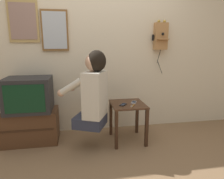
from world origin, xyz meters
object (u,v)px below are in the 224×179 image
object	(u,v)px
person	(93,91)
television	(29,95)
cell_phone_held	(123,105)
toothbrush	(133,106)
framed_picture	(23,21)
wall_mirror	(55,30)
cell_phone_spare	(134,102)
wall_phone_antique	(161,36)

from	to	relation	value
person	television	distance (m)	0.89
cell_phone_held	television	bearing A→B (deg)	-154.28
toothbrush	framed_picture	bearing A→B (deg)	7.27
cell_phone_held	person	bearing A→B (deg)	-132.25
framed_picture	toothbrush	world-z (taller)	framed_picture
framed_picture	wall_mirror	size ratio (longest dim) A/B	0.99
framed_picture	cell_phone_spare	bearing A→B (deg)	-16.88
wall_phone_antique	toothbrush	world-z (taller)	wall_phone_antique
person	television	xyz separation A→B (m)	(-0.83, 0.31, -0.09)
wall_phone_antique	framed_picture	bearing A→B (deg)	178.74
person	framed_picture	bearing A→B (deg)	79.33
wall_phone_antique	cell_phone_spare	xyz separation A→B (m)	(-0.51, -0.40, -0.91)
wall_phone_antique	wall_mirror	world-z (taller)	wall_mirror
person	cell_phone_spare	distance (m)	0.64
framed_picture	cell_phone_held	size ratio (longest dim) A/B	4.12
person	toothbrush	xyz separation A→B (m)	(0.51, -0.00, -0.23)
framed_picture	wall_mirror	distance (m)	0.43
cell_phone_spare	cell_phone_held	bearing A→B (deg)	-129.16
cell_phone_spare	wall_mirror	bearing A→B (deg)	-178.46
wall_phone_antique	toothbrush	xyz separation A→B (m)	(-0.58, -0.57, -0.91)
television	wall_phone_antique	distance (m)	2.09
framed_picture	toothbrush	bearing A→B (deg)	-23.67
television	wall_phone_antique	bearing A→B (deg)	7.76
person	wall_phone_antique	bearing A→B (deg)	-38.43
television	cell_phone_spare	distance (m)	1.42
wall_mirror	toothbrush	size ratio (longest dim) A/B	3.99
television	framed_picture	world-z (taller)	framed_picture
wall_phone_antique	cell_phone_spare	bearing A→B (deg)	-142.10
television	framed_picture	size ratio (longest dim) A/B	1.05
wall_phone_antique	wall_mirror	size ratio (longest dim) A/B	1.44
framed_picture	wall_mirror	bearing A→B (deg)	-0.44
wall_phone_antique	cell_phone_spare	size ratio (longest dim) A/B	5.90
person	cell_phone_spare	size ratio (longest dim) A/B	6.99
television	cell_phone_held	world-z (taller)	television
cell_phone_spare	toothbrush	world-z (taller)	toothbrush
wall_mirror	cell_phone_held	world-z (taller)	wall_mirror
framed_picture	cell_phone_spare	size ratio (longest dim) A/B	4.06
wall_mirror	wall_phone_antique	bearing A→B (deg)	-1.48
television	framed_picture	bearing A→B (deg)	100.56
wall_phone_antique	framed_picture	distance (m)	1.99
wall_mirror	cell_phone_held	bearing A→B (deg)	-30.82
person	television	world-z (taller)	person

